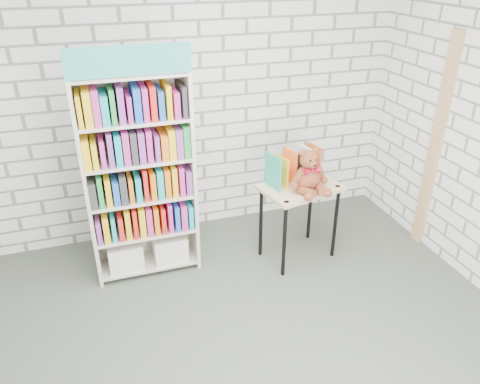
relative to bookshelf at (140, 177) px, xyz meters
name	(u,v)px	position (x,y,z in m)	size (l,w,h in m)	color
ground	(244,358)	(0.50, -1.36, -0.95)	(4.50, 4.50, 0.00)	#424B3F
room_shell	(245,129)	(0.50, -1.36, 0.84)	(4.52, 4.02, 2.81)	silver
bookshelf	(140,177)	(0.00, 0.00, 0.00)	(0.93, 0.36, 2.08)	beige
display_table	(300,196)	(1.41, -0.27, -0.29)	(0.80, 0.64, 0.76)	tan
table_books	(294,167)	(1.39, -0.15, -0.04)	(0.53, 0.32, 0.29)	teal
teddy_bear	(309,175)	(1.43, -0.37, -0.03)	(0.37, 0.34, 0.40)	maroon
door_trim	(435,145)	(2.72, -0.41, 0.10)	(0.05, 0.12, 2.10)	tan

